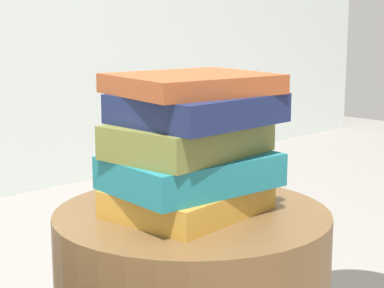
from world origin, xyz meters
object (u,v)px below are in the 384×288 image
object	(u,v)px
book_ochre	(189,200)
book_olive	(189,138)
book_teal	(191,171)
book_rust	(196,83)
book_navy	(196,108)

from	to	relation	value
book_ochre	book_olive	size ratio (longest dim) A/B	0.94
book_ochre	book_teal	world-z (taller)	book_teal
book_olive	book_rust	size ratio (longest dim) A/B	1.04
book_navy	book_ochre	bearing A→B (deg)	126.86
book_ochre	book_teal	bearing A→B (deg)	-88.56
book_navy	book_olive	bearing A→B (deg)	120.31
book_teal	book_olive	size ratio (longest dim) A/B	1.03
book_teal	book_rust	bearing A→B (deg)	11.40
book_navy	book_rust	bearing A→B (deg)	48.36
book_ochre	book_olive	distance (m)	0.11
book_olive	book_teal	bearing A→B (deg)	-98.86
book_ochre	book_navy	xyz separation A→B (m)	(0.01, -0.01, 0.16)
book_olive	book_navy	xyz separation A→B (m)	(0.01, -0.01, 0.05)
book_ochre	book_navy	bearing A→B (deg)	-58.53
book_ochre	book_navy	distance (m)	0.16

